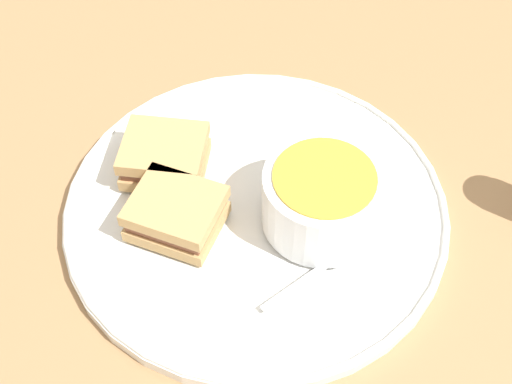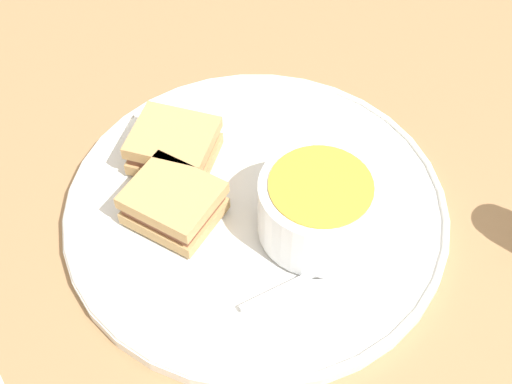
# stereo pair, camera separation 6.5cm
# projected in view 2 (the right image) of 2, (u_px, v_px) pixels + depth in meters

# --- Properties ---
(ground_plane) EXTENTS (2.40, 2.40, 0.00)m
(ground_plane) POSITION_uv_depth(u_px,v_px,m) (256.00, 214.00, 0.68)
(ground_plane) COLOR #9E754C
(plate) EXTENTS (0.36, 0.36, 0.02)m
(plate) POSITION_uv_depth(u_px,v_px,m) (256.00, 208.00, 0.67)
(plate) COLOR white
(plate) RESTS_ON ground_plane
(soup_bowl) EXTENTS (0.11, 0.11, 0.06)m
(soup_bowl) POSITION_uv_depth(u_px,v_px,m) (319.00, 207.00, 0.62)
(soup_bowl) COLOR white
(soup_bowl) RESTS_ON plate
(spoon) EXTENTS (0.10, 0.05, 0.01)m
(spoon) POSITION_uv_depth(u_px,v_px,m) (321.00, 268.00, 0.62)
(spoon) COLOR silver
(spoon) RESTS_ON plate
(sandwich_half_near) EXTENTS (0.09, 0.10, 0.04)m
(sandwich_half_near) POSITION_uv_depth(u_px,v_px,m) (174.00, 146.00, 0.69)
(sandwich_half_near) COLOR tan
(sandwich_half_near) RESTS_ON plate
(sandwich_half_far) EXTENTS (0.08, 0.09, 0.04)m
(sandwich_half_far) POSITION_uv_depth(u_px,v_px,m) (174.00, 203.00, 0.64)
(sandwich_half_far) COLOR tan
(sandwich_half_far) RESTS_ON plate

